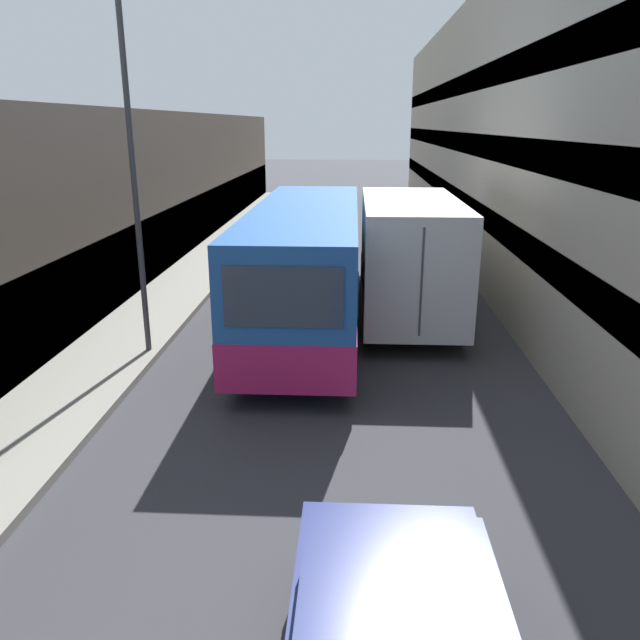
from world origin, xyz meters
name	(u,v)px	position (x,y,z in m)	size (l,w,h in m)	color
ground_plane	(333,323)	(0.00, 15.00, 0.00)	(150.00, 150.00, 0.00)	#38383D
sidewalk_left	(149,318)	(-4.78, 15.00, 0.08)	(2.11, 60.00, 0.15)	gray
building_left_shopfront	(57,227)	(-6.94, 15.00, 2.41)	(2.40, 60.00, 5.31)	#51473D
building_right_apartment	(571,142)	(5.46, 15.00, 4.49)	(2.40, 60.00, 9.03)	#A89E89
bus	(306,265)	(-0.65, 14.61, 1.60)	(2.47, 10.02, 3.02)	#1E519E
box_truck	(406,251)	(1.91, 16.28, 1.66)	(2.33, 8.37, 3.11)	silver
panel_van	(321,220)	(-0.86, 25.42, 1.12)	(1.82, 4.52, 2.01)	navy
street_lamp	(126,94)	(-3.97, 12.46, 5.45)	(0.36, 0.80, 7.81)	#38383D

